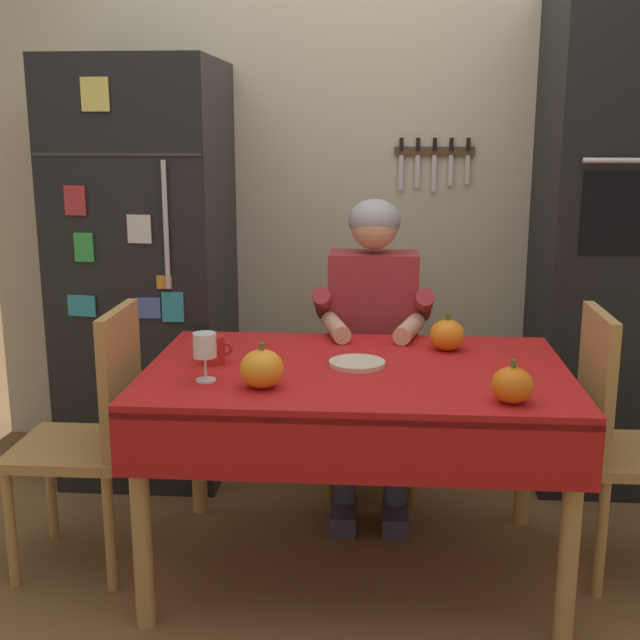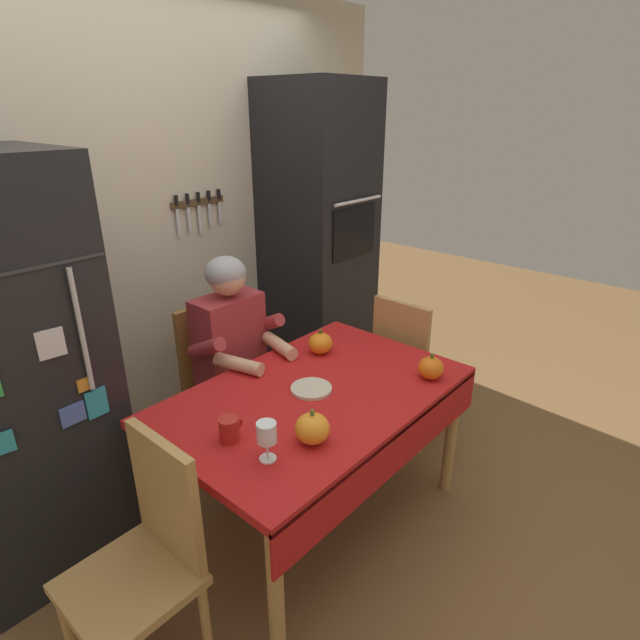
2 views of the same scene
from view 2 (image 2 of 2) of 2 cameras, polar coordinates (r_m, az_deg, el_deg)
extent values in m
plane|color=brown|center=(2.74, 1.10, -22.12)|extent=(10.00, 10.00, 0.00)
cube|color=beige|center=(3.08, -17.90, 9.78)|extent=(3.70, 0.10, 2.60)
cube|color=#4C3823|center=(3.15, -13.51, 12.70)|extent=(0.36, 0.02, 0.04)
cube|color=silver|center=(3.08, -15.54, 10.41)|extent=(0.02, 0.01, 0.16)
cube|color=black|center=(3.05, -15.77, 12.75)|extent=(0.02, 0.01, 0.06)
cube|color=silver|center=(3.12, -14.40, 10.79)|extent=(0.02, 0.01, 0.14)
cube|color=black|center=(3.09, -14.60, 12.99)|extent=(0.02, 0.01, 0.06)
cube|color=silver|center=(3.16, -13.26, 10.89)|extent=(0.02, 0.01, 0.16)
cube|color=black|center=(3.14, -13.46, 13.22)|extent=(0.02, 0.01, 0.06)
cube|color=silver|center=(3.20, -12.19, 11.37)|extent=(0.02, 0.01, 0.13)
cube|color=black|center=(3.18, -12.34, 13.44)|extent=(0.02, 0.01, 0.06)
cube|color=silver|center=(3.25, -11.12, 11.67)|extent=(0.02, 0.01, 0.13)
cube|color=black|center=(3.23, -11.25, 13.65)|extent=(0.02, 0.01, 0.06)
cube|color=black|center=(2.50, -31.54, -5.41)|extent=(0.68, 0.68, 1.80)
cylinder|color=silver|center=(2.13, -25.12, -1.14)|extent=(0.02, 0.02, 0.50)
cube|color=#333335|center=(2.01, -31.38, 4.47)|extent=(0.67, 0.01, 0.01)
cube|color=silver|center=(2.12, -27.86, -2.35)|extent=(0.10, 0.02, 0.11)
cube|color=#4C66B7|center=(2.26, -25.89, -9.47)|extent=(0.10, 0.01, 0.08)
cube|color=orange|center=(2.23, -24.76, -6.54)|extent=(0.06, 0.01, 0.05)
cube|color=teal|center=(2.29, -23.66, -8.49)|extent=(0.09, 0.01, 0.12)
cube|color=black|center=(3.51, -0.20, 8.13)|extent=(0.60, 0.60, 2.10)
cube|color=black|center=(3.28, 3.84, 9.76)|extent=(0.42, 0.01, 0.32)
cylinder|color=silver|center=(3.23, 4.31, 13.15)|extent=(0.45, 0.02, 0.02)
cylinder|color=tan|center=(2.04, -4.96, -28.45)|extent=(0.06, 0.06, 0.70)
cylinder|color=tan|center=(2.50, -18.17, -17.99)|extent=(0.06, 0.06, 0.70)
cylinder|color=tan|center=(2.82, 14.44, -12.23)|extent=(0.06, 0.06, 0.70)
cylinder|color=tan|center=(3.17, 1.85, -7.23)|extent=(0.06, 0.06, 0.70)
cube|color=red|center=(2.35, -0.66, -8.42)|extent=(1.40, 0.90, 0.04)
cube|color=red|center=(2.18, 8.36, -14.57)|extent=(1.40, 0.01, 0.20)
cube|color=#9E6B33|center=(2.96, -10.13, -8.16)|extent=(0.40, 0.40, 0.04)
cube|color=#9E6B33|center=(2.97, -12.68, -2.63)|extent=(0.36, 0.04, 0.48)
cylinder|color=#9E6B33|center=(2.89, -10.30, -14.45)|extent=(0.04, 0.04, 0.41)
cylinder|color=#9E6B33|center=(3.12, -14.33, -11.73)|extent=(0.04, 0.04, 0.41)
cylinder|color=#9E6B33|center=(3.06, -5.28, -11.71)|extent=(0.04, 0.04, 0.41)
cylinder|color=#9E6B33|center=(3.28, -9.45, -9.38)|extent=(0.04, 0.04, 0.41)
cube|color=#38384C|center=(2.90, -6.17, -18.25)|extent=(0.10, 0.22, 0.08)
cube|color=#38384C|center=(3.00, -3.26, -16.43)|extent=(0.10, 0.22, 0.08)
cylinder|color=#38384C|center=(2.81, -7.20, -14.77)|extent=(0.09, 0.09, 0.38)
cylinder|color=#38384C|center=(2.92, -4.21, -13.04)|extent=(0.09, 0.09, 0.38)
cube|color=#38384C|center=(2.77, -9.56, -8.82)|extent=(0.12, 0.40, 0.11)
cube|color=#38384C|center=(2.87, -6.79, -7.46)|extent=(0.12, 0.40, 0.11)
cube|color=#9E2D33|center=(2.77, -10.11, -2.08)|extent=(0.36, 0.20, 0.48)
cylinder|color=#9E2D33|center=(2.59, -12.60, -3.09)|extent=(0.07, 0.26, 0.18)
cylinder|color=#9E2D33|center=(2.82, -6.13, -0.47)|extent=(0.07, 0.26, 0.18)
cylinder|color=#D8A884|center=(2.53, -9.08, -4.91)|extent=(0.13, 0.27, 0.07)
cylinder|color=#D8A884|center=(2.69, -4.54, -2.87)|extent=(0.13, 0.27, 0.07)
sphere|color=#D8A884|center=(2.63, -10.36, 4.74)|extent=(0.19, 0.19, 0.19)
ellipsoid|color=#99999E|center=(2.63, -10.53, 5.20)|extent=(0.21, 0.21, 0.17)
cube|color=tan|center=(3.22, 10.41, -5.54)|extent=(0.40, 0.40, 0.04)
cube|color=tan|center=(2.96, 8.93, -2.41)|extent=(0.04, 0.36, 0.48)
cylinder|color=tan|center=(3.39, 14.13, -8.68)|extent=(0.04, 0.04, 0.41)
cylinder|color=tan|center=(3.13, 11.15, -11.24)|extent=(0.04, 0.04, 0.41)
cylinder|color=tan|center=(3.53, 9.24, -6.92)|extent=(0.04, 0.04, 0.41)
cylinder|color=tan|center=(3.28, 6.00, -9.19)|extent=(0.04, 0.04, 0.41)
cube|color=tan|center=(2.06, -20.54, -25.93)|extent=(0.40, 0.40, 0.04)
cube|color=tan|center=(1.94, -16.81, -18.38)|extent=(0.04, 0.36, 0.48)
cylinder|color=tan|center=(2.31, -26.20, -28.94)|extent=(0.04, 0.04, 0.41)
cylinder|color=tan|center=(2.38, -18.05, -25.29)|extent=(0.04, 0.04, 0.41)
cylinder|color=tan|center=(2.18, -12.60, -30.34)|extent=(0.04, 0.04, 0.41)
cylinder|color=#B2231E|center=(2.04, -10.12, -11.95)|extent=(0.08, 0.08, 0.10)
torus|color=#B2231E|center=(2.06, -9.17, -11.35)|extent=(0.05, 0.01, 0.05)
cylinder|color=white|center=(1.95, -5.85, -15.14)|extent=(0.06, 0.06, 0.01)
cylinder|color=white|center=(1.92, -5.90, -14.21)|extent=(0.01, 0.01, 0.07)
cylinder|color=white|center=(1.88, -5.99, -12.38)|extent=(0.07, 0.07, 0.08)
ellipsoid|color=orange|center=(1.99, -0.86, -12.03)|extent=(0.14, 0.14, 0.12)
cylinder|color=#4C6023|center=(1.95, -0.87, -10.31)|extent=(0.02, 0.02, 0.02)
ellipsoid|color=orange|center=(2.48, 12.28, -5.25)|extent=(0.12, 0.12, 0.11)
cylinder|color=#4C6023|center=(2.45, 12.40, -3.92)|extent=(0.02, 0.02, 0.02)
ellipsoid|color=orange|center=(2.66, 0.05, -2.62)|extent=(0.13, 0.13, 0.11)
cylinder|color=#4C6023|center=(2.63, 0.05, -1.30)|extent=(0.02, 0.02, 0.02)
cylinder|color=beige|center=(2.35, -0.95, -7.67)|extent=(0.19, 0.19, 0.02)
camera|label=1|loc=(2.07, 76.75, -7.21)|focal=46.02mm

